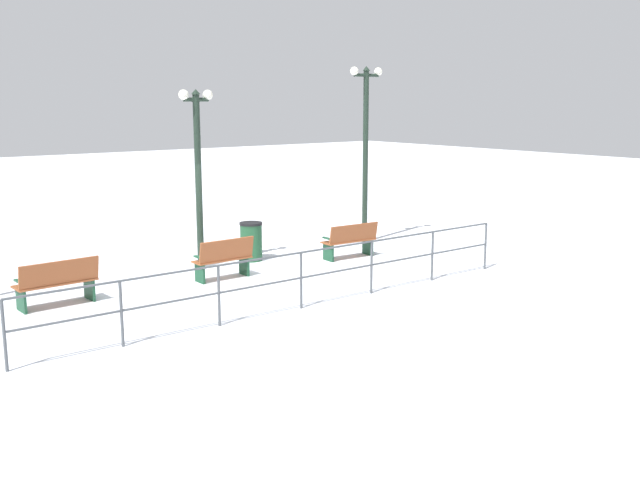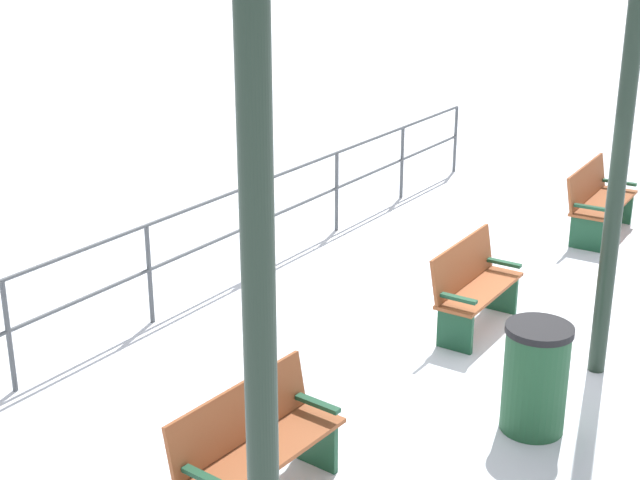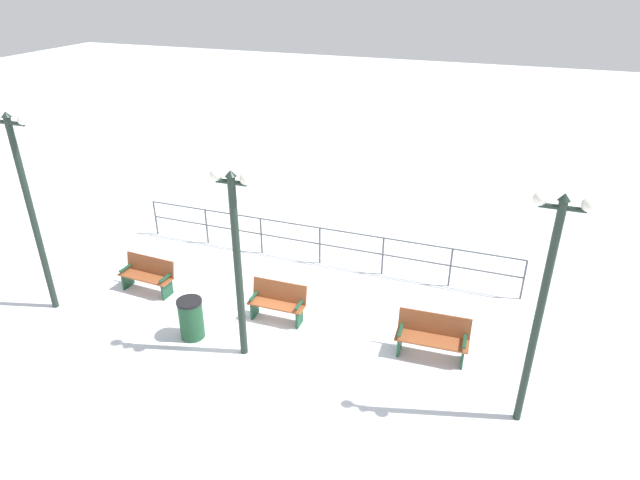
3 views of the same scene
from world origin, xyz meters
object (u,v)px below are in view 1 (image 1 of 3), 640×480
object	(u,v)px
bench_third	(57,282)
bench_second	(224,258)
lamppost_near	(366,136)
bench_nearest	(350,240)
lamppost_middle	(198,159)
trash_bin	(251,241)

from	to	relation	value
bench_third	bench_second	bearing A→B (deg)	-94.28
bench_third	lamppost_near	bearing A→B (deg)	-84.42
bench_nearest	lamppost_near	world-z (taller)	lamppost_near
bench_third	lamppost_middle	distance (m)	4.59
bench_second	bench_third	size ratio (longest dim) A/B	0.87
bench_second	bench_third	bearing A→B (deg)	87.44
bench_second	lamppost_middle	xyz separation A→B (m)	(1.41, -0.18, 2.11)
bench_third	lamppost_middle	size ratio (longest dim) A/B	0.37
bench_nearest	lamppost_middle	xyz separation A→B (m)	(1.44, 3.48, 2.13)
bench_nearest	bench_second	world-z (taller)	bench_second
lamppost_middle	trash_bin	distance (m)	2.52
lamppost_middle	lamppost_near	bearing A→B (deg)	-90.00
bench_second	lamppost_near	bearing A→B (deg)	-76.26
lamppost_near	lamppost_middle	bearing A→B (deg)	90.00
bench_third	trash_bin	world-z (taller)	trash_bin
bench_nearest	bench_third	size ratio (longest dim) A/B	0.94
lamppost_middle	bench_second	bearing A→B (deg)	172.61
bench_nearest	lamppost_middle	bearing A→B (deg)	70.60
bench_second	bench_third	world-z (taller)	bench_third
bench_nearest	trash_bin	xyz separation A→B (m)	(1.33, 2.12, 0.02)
lamppost_near	trash_bin	world-z (taller)	lamppost_near
bench_second	trash_bin	xyz separation A→B (m)	(1.30, -1.55, 0.00)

